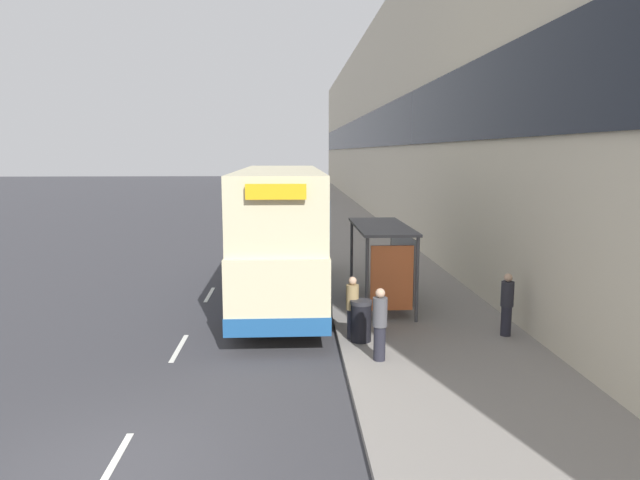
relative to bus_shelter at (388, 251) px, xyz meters
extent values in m
plane|color=#38383D|center=(-5.77, -8.80, -1.88)|extent=(220.00, 220.00, 0.00)
cube|color=gray|center=(0.73, 29.70, -1.81)|extent=(5.00, 93.00, 0.14)
cube|color=beige|center=(4.73, 29.70, 5.40)|extent=(3.00, 93.00, 14.55)
cube|color=black|center=(3.19, 29.70, 4.67)|extent=(0.12, 89.28, 2.62)
cube|color=silver|center=(-5.77, -8.52, -1.87)|extent=(0.12, 2.00, 0.01)
cube|color=silver|center=(-5.77, -3.12, -1.87)|extent=(0.12, 2.00, 0.01)
cube|color=silver|center=(-5.77, 2.28, -1.87)|extent=(0.12, 2.00, 0.01)
cube|color=silver|center=(-5.77, 7.68, -1.87)|extent=(0.12, 2.00, 0.01)
cube|color=silver|center=(-5.77, 13.08, -1.87)|extent=(0.12, 2.00, 0.01)
cube|color=silver|center=(-5.77, 18.48, -1.87)|extent=(0.12, 2.00, 0.01)
cube|color=silver|center=(-5.77, 23.87, -1.87)|extent=(0.12, 2.00, 0.01)
cube|color=#4C4C51|center=(-0.17, 0.35, 0.70)|extent=(1.60, 4.20, 0.08)
cylinder|color=#4C4C51|center=(-0.87, -1.65, -0.54)|extent=(0.10, 0.10, 2.40)
cylinder|color=#4C4C51|center=(-0.87, 2.35, -0.54)|extent=(0.10, 0.10, 2.40)
cylinder|color=#4C4C51|center=(0.53, -1.65, -0.54)|extent=(0.10, 0.10, 2.40)
cylinder|color=#4C4C51|center=(0.53, 2.35, -0.54)|extent=(0.10, 0.10, 2.40)
cube|color=#99A8B2|center=(0.50, 0.35, -0.42)|extent=(0.04, 3.68, 1.92)
cube|color=#D86633|center=(-0.17, -1.59, -0.49)|extent=(1.19, 0.10, 1.82)
cube|color=maroon|center=(0.07, 0.35, -1.29)|extent=(0.36, 2.80, 0.08)
cube|color=beige|center=(-3.30, 1.46, -0.45)|extent=(2.55, 10.64, 1.85)
cube|color=beige|center=(-3.30, 1.46, 1.45)|extent=(2.50, 10.32, 1.95)
cube|color=#1E518C|center=(-3.30, 1.46, -1.15)|extent=(2.58, 10.70, 0.45)
cube|color=#2D3847|center=(-3.30, 1.46, -0.08)|extent=(2.58, 10.00, 0.81)
cube|color=#2D3847|center=(-3.30, 1.46, 1.35)|extent=(2.55, 10.00, 0.94)
cube|color=yellow|center=(-3.30, -3.84, 2.07)|extent=(1.40, 0.08, 0.36)
cylinder|color=black|center=(-4.57, 5.08, -1.38)|extent=(0.30, 1.00, 1.00)
cylinder|color=black|center=(-2.02, 5.08, -1.38)|extent=(0.30, 1.00, 1.00)
cylinder|color=black|center=(-4.57, -1.84, -1.38)|extent=(0.30, 1.00, 1.00)
cylinder|color=black|center=(-2.02, -1.84, -1.38)|extent=(0.30, 1.00, 1.00)
cube|color=silver|center=(-7.49, 37.04, -1.19)|extent=(1.82, 3.96, 0.77)
cube|color=#2D3847|center=(-7.49, 37.24, -0.49)|extent=(1.60, 1.90, 0.63)
cylinder|color=black|center=(-6.58, 35.81, -1.58)|extent=(0.20, 0.60, 0.60)
cylinder|color=black|center=(-8.40, 35.81, -1.58)|extent=(0.20, 0.60, 0.60)
cylinder|color=black|center=(-6.58, 38.27, -1.58)|extent=(0.20, 0.60, 0.60)
cylinder|color=black|center=(-8.40, 38.27, -1.58)|extent=(0.20, 0.60, 0.60)
cube|color=silver|center=(-3.60, 52.84, -1.16)|extent=(1.83, 4.35, 0.82)
cube|color=#2D3847|center=(-3.60, 52.63, -0.42)|extent=(1.61, 2.09, 0.67)
cylinder|color=black|center=(-4.52, 54.19, -1.58)|extent=(0.20, 0.60, 0.60)
cylinder|color=black|center=(-2.69, 54.19, -1.58)|extent=(0.20, 0.60, 0.60)
cylinder|color=black|center=(-4.52, 51.49, -1.58)|extent=(0.20, 0.60, 0.60)
cylinder|color=black|center=(-2.69, 51.49, -1.58)|extent=(0.20, 0.60, 0.60)
cube|color=navy|center=(-2.89, 39.12, -1.18)|extent=(1.79, 4.04, 0.79)
cube|color=#2D3847|center=(-2.89, 38.92, -0.47)|extent=(1.58, 1.94, 0.64)
cylinder|color=black|center=(-3.79, 40.37, -1.58)|extent=(0.20, 0.60, 0.60)
cylinder|color=black|center=(-2.00, 40.37, -1.58)|extent=(0.20, 0.60, 0.60)
cylinder|color=black|center=(-3.79, 37.87, -1.58)|extent=(0.20, 0.60, 0.60)
cylinder|color=black|center=(-2.00, 37.87, -1.58)|extent=(0.20, 0.60, 0.60)
cylinder|color=#23232D|center=(2.58, -2.97, -1.35)|extent=(0.27, 0.27, 0.78)
cylinder|color=#26262D|center=(2.58, -2.97, -0.63)|extent=(0.33, 0.33, 0.65)
sphere|color=tan|center=(2.58, -2.97, -0.20)|extent=(0.21, 0.21, 0.21)
cylinder|color=#23232D|center=(-0.96, -4.56, -1.34)|extent=(0.27, 0.27, 0.80)
cylinder|color=#4C4C51|center=(-0.96, -4.56, -0.60)|extent=(0.33, 0.33, 0.67)
sphere|color=tan|center=(-0.96, -4.56, -0.16)|extent=(0.22, 0.22, 0.22)
cylinder|color=#23232D|center=(-1.42, -3.01, -1.35)|extent=(0.26, 0.26, 0.76)
cylinder|color=#997F51|center=(-1.42, -3.01, -0.65)|extent=(0.32, 0.32, 0.64)
sphere|color=tan|center=(-1.42, -3.01, -0.23)|extent=(0.21, 0.21, 0.21)
cylinder|color=black|center=(-1.22, -3.21, -1.26)|extent=(0.52, 0.52, 0.95)
cylinder|color=#2D2D33|center=(-1.22, -3.21, -0.74)|extent=(0.55, 0.55, 0.10)
camera|label=1|loc=(-2.96, -16.94, 2.97)|focal=32.00mm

